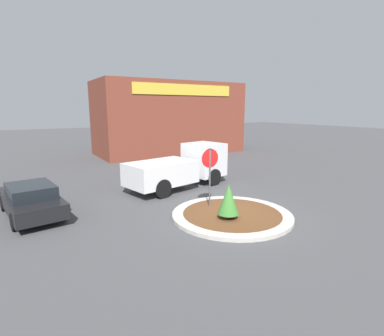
# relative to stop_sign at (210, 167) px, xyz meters

# --- Properties ---
(ground_plane) EXTENTS (120.00, 120.00, 0.00)m
(ground_plane) POSITION_rel_stop_sign_xyz_m (0.25, -1.20, -1.82)
(ground_plane) COLOR #474749
(traffic_island) EXTENTS (4.69, 4.69, 0.14)m
(traffic_island) POSITION_rel_stop_sign_xyz_m (0.25, -1.20, -1.74)
(traffic_island) COLOR #BCB7AD
(traffic_island) RESTS_ON ground_plane
(stop_sign) EXTENTS (0.79, 0.07, 2.59)m
(stop_sign) POSITION_rel_stop_sign_xyz_m (0.00, 0.00, 0.00)
(stop_sign) COLOR #4C4C51
(stop_sign) RESTS_ON ground_plane
(island_shrub) EXTENTS (0.79, 0.79, 1.30)m
(island_shrub) POSITION_rel_stop_sign_xyz_m (-0.22, -1.56, -0.93)
(island_shrub) COLOR brown
(island_shrub) RESTS_ON traffic_island
(utility_truck) EXTENTS (6.00, 3.17, 2.24)m
(utility_truck) POSITION_rel_stop_sign_xyz_m (0.74, 3.79, -0.71)
(utility_truck) COLOR white
(utility_truck) RESTS_ON ground_plane
(storefront_building) EXTENTS (13.30, 6.07, 6.53)m
(storefront_building) POSITION_rel_stop_sign_xyz_m (5.99, 15.73, 1.45)
(storefront_building) COLOR brown
(storefront_building) RESTS_ON ground_plane
(parked_sedan_black) EXTENTS (2.32, 4.48, 1.30)m
(parked_sedan_black) POSITION_rel_stop_sign_xyz_m (-6.47, 2.95, -1.15)
(parked_sedan_black) COLOR black
(parked_sedan_black) RESTS_ON ground_plane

